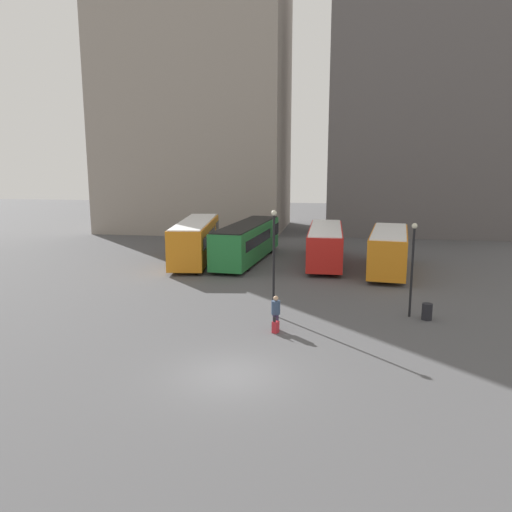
# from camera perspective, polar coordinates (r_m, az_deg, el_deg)

# --- Properties ---
(ground_plane) EXTENTS (160.00, 160.00, 0.00)m
(ground_plane) POSITION_cam_1_polar(r_m,az_deg,el_deg) (19.29, -2.92, -13.45)
(ground_plane) COLOR #4C4C4F
(building_block_left) EXTENTS (20.60, 14.55, 31.05)m
(building_block_left) POSITION_cam_1_polar(r_m,az_deg,el_deg) (60.97, -6.79, 17.85)
(building_block_left) COLOR gray
(building_block_left) RESTS_ON ground_plane
(building_block_right) EXTENTS (19.84, 10.33, 37.56)m
(building_block_right) POSITION_cam_1_polar(r_m,az_deg,el_deg) (59.79, 18.82, 20.68)
(building_block_right) COLOR #5B5656
(building_block_right) RESTS_ON ground_plane
(bus_0) EXTENTS (4.04, 11.70, 3.24)m
(bus_0) POSITION_cam_1_polar(r_m,az_deg,el_deg) (40.49, -6.89, 1.94)
(bus_0) COLOR orange
(bus_0) RESTS_ON ground_plane
(bus_1) EXTENTS (3.58, 12.35, 3.02)m
(bus_1) POSITION_cam_1_polar(r_m,az_deg,el_deg) (40.28, -0.95, 1.81)
(bus_1) COLOR #237A38
(bus_1) RESTS_ON ground_plane
(bus_2) EXTENTS (2.71, 10.59, 2.88)m
(bus_2) POSITION_cam_1_polar(r_m,az_deg,el_deg) (39.47, 7.94, 1.41)
(bus_2) COLOR red
(bus_2) RESTS_ON ground_plane
(bus_3) EXTENTS (3.61, 9.63, 3.04)m
(bus_3) POSITION_cam_1_polar(r_m,az_deg,el_deg) (37.35, 14.93, 0.74)
(bus_3) COLOR orange
(bus_3) RESTS_ON ground_plane
(traveler) EXTENTS (0.55, 0.55, 1.65)m
(traveler) POSITION_cam_1_polar(r_m,az_deg,el_deg) (23.88, 2.27, -6.12)
(traveler) COLOR #382D4C
(traveler) RESTS_ON ground_plane
(suitcase) EXTENTS (0.35, 0.39, 0.80)m
(suitcase) POSITION_cam_1_polar(r_m,az_deg,el_deg) (23.60, 2.24, -8.10)
(suitcase) COLOR #B7232D
(suitcase) RESTS_ON ground_plane
(lamp_post_0) EXTENTS (0.28, 0.28, 4.87)m
(lamp_post_0) POSITION_cam_1_polar(r_m,az_deg,el_deg) (26.52, 17.45, -0.59)
(lamp_post_0) COLOR black
(lamp_post_0) RESTS_ON ground_plane
(lamp_post_1) EXTENTS (0.28, 0.28, 5.50)m
(lamp_post_1) POSITION_cam_1_polar(r_m,az_deg,el_deg) (25.45, 2.05, 0.20)
(lamp_post_1) COLOR black
(lamp_post_1) RESTS_ON ground_plane
(trash_bin) EXTENTS (0.52, 0.52, 0.85)m
(trash_bin) POSITION_cam_1_polar(r_m,az_deg,el_deg) (26.83, 18.96, -6.04)
(trash_bin) COLOR black
(trash_bin) RESTS_ON ground_plane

